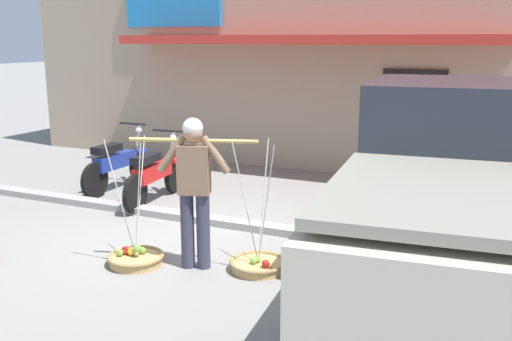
{
  "coord_description": "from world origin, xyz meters",
  "views": [
    {
      "loc": [
        3.61,
        -5.97,
        2.51
      ],
      "look_at": [
        0.66,
        0.6,
        0.85
      ],
      "focal_mm": 40.1,
      "sensor_mm": 36.0,
      "label": 1
    }
  ],
  "objects_px": {
    "motorcycle_nearest_shop": "(117,164)",
    "motorcycle_second_in_row": "(155,174)",
    "fruit_vendor": "(194,183)",
    "wooden_crate": "(383,204)",
    "parked_truck": "(453,200)",
    "fruit_basket_left_side": "(135,258)",
    "fruit_basket_right_side": "(258,264)"
  },
  "relations": [
    {
      "from": "fruit_basket_left_side",
      "to": "motorcycle_nearest_shop",
      "type": "height_order",
      "value": "fruit_basket_left_side"
    },
    {
      "from": "motorcycle_nearest_shop",
      "to": "motorcycle_second_in_row",
      "type": "xyz_separation_m",
      "value": [
        1.03,
        -0.41,
        0.0
      ]
    },
    {
      "from": "fruit_basket_right_side",
      "to": "fruit_vendor",
      "type": "bearing_deg",
      "value": -163.23
    },
    {
      "from": "fruit_basket_left_side",
      "to": "fruit_basket_right_side",
      "type": "distance_m",
      "value": 1.42
    },
    {
      "from": "fruit_vendor",
      "to": "parked_truck",
      "type": "distance_m",
      "value": 2.68
    },
    {
      "from": "fruit_vendor",
      "to": "fruit_basket_left_side",
      "type": "relative_size",
      "value": 1.17
    },
    {
      "from": "motorcycle_nearest_shop",
      "to": "motorcycle_second_in_row",
      "type": "bearing_deg",
      "value": -21.66
    },
    {
      "from": "motorcycle_second_in_row",
      "to": "parked_truck",
      "type": "bearing_deg",
      "value": -21.15
    },
    {
      "from": "parked_truck",
      "to": "motorcycle_nearest_shop",
      "type": "bearing_deg",
      "value": 158.76
    },
    {
      "from": "fruit_vendor",
      "to": "motorcycle_second_in_row",
      "type": "distance_m",
      "value": 2.81
    },
    {
      "from": "motorcycle_nearest_shop",
      "to": "motorcycle_second_in_row",
      "type": "distance_m",
      "value": 1.11
    },
    {
      "from": "fruit_basket_left_side",
      "to": "motorcycle_nearest_shop",
      "type": "bearing_deg",
      "value": 130.56
    },
    {
      "from": "motorcycle_second_in_row",
      "to": "motorcycle_nearest_shop",
      "type": "bearing_deg",
      "value": 158.34
    },
    {
      "from": "fruit_basket_left_side",
      "to": "wooden_crate",
      "type": "distance_m",
      "value": 3.75
    },
    {
      "from": "fruit_basket_right_side",
      "to": "motorcycle_second_in_row",
      "type": "height_order",
      "value": "fruit_basket_right_side"
    },
    {
      "from": "fruit_vendor",
      "to": "motorcycle_nearest_shop",
      "type": "distance_m",
      "value": 3.83
    },
    {
      "from": "fruit_vendor",
      "to": "motorcycle_nearest_shop",
      "type": "height_order",
      "value": "fruit_vendor"
    },
    {
      "from": "motorcycle_nearest_shop",
      "to": "parked_truck",
      "type": "bearing_deg",
      "value": -21.24
    },
    {
      "from": "fruit_vendor",
      "to": "motorcycle_second_in_row",
      "type": "relative_size",
      "value": 0.93
    },
    {
      "from": "fruit_basket_left_side",
      "to": "parked_truck",
      "type": "height_order",
      "value": "parked_truck"
    },
    {
      "from": "fruit_vendor",
      "to": "wooden_crate",
      "type": "xyz_separation_m",
      "value": [
        1.49,
        2.85,
        -0.82
      ]
    },
    {
      "from": "motorcycle_nearest_shop",
      "to": "parked_truck",
      "type": "xyz_separation_m",
      "value": [
        5.59,
        -2.17,
        0.58
      ]
    },
    {
      "from": "fruit_vendor",
      "to": "parked_truck",
      "type": "relative_size",
      "value": 0.35
    },
    {
      "from": "wooden_crate",
      "to": "motorcycle_second_in_row",
      "type": "bearing_deg",
      "value": -166.13
    },
    {
      "from": "fruit_basket_right_side",
      "to": "motorcycle_second_in_row",
      "type": "xyz_separation_m",
      "value": [
        -2.57,
        1.81,
        0.38
      ]
    },
    {
      "from": "fruit_basket_left_side",
      "to": "motorcycle_second_in_row",
      "type": "xyz_separation_m",
      "value": [
        -1.22,
        2.22,
        0.38
      ]
    },
    {
      "from": "fruit_basket_left_side",
      "to": "fruit_vendor",
      "type": "bearing_deg",
      "value": 16.85
    },
    {
      "from": "motorcycle_second_in_row",
      "to": "wooden_crate",
      "type": "height_order",
      "value": "motorcycle_second_in_row"
    },
    {
      "from": "fruit_vendor",
      "to": "parked_truck",
      "type": "height_order",
      "value": "parked_truck"
    },
    {
      "from": "parked_truck",
      "to": "fruit_basket_left_side",
      "type": "bearing_deg",
      "value": -172.27
    },
    {
      "from": "fruit_vendor",
      "to": "fruit_basket_right_side",
      "type": "distance_m",
      "value": 1.15
    },
    {
      "from": "parked_truck",
      "to": "motorcycle_second_in_row",
      "type": "bearing_deg",
      "value": 158.85
    }
  ]
}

